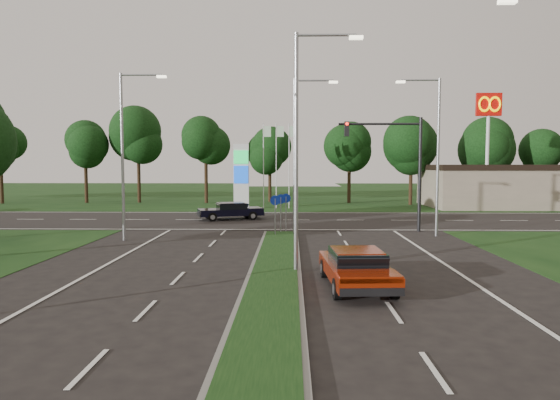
{
  "coord_description": "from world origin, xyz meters",
  "views": [
    {
      "loc": [
        0.63,
        -12.77,
        4.16
      ],
      "look_at": [
        0.0,
        14.34,
        2.2
      ],
      "focal_mm": 32.0,
      "sensor_mm": 36.0,
      "label": 1
    }
  ],
  "objects": [
    {
      "name": "gas_pylon",
      "position": [
        -3.79,
        33.05,
        3.2
      ],
      "size": [
        5.8,
        1.26,
        8.0
      ],
      "color": "silver",
      "rests_on": "ground"
    },
    {
      "name": "commercial_building",
      "position": [
        22.0,
        36.0,
        2.0
      ],
      "size": [
        16.0,
        9.0,
        4.0
      ],
      "primitive_type": "cube",
      "color": "gray",
      "rests_on": "ground"
    },
    {
      "name": "streetlight_right_far",
      "position": [
        8.8,
        16.0,
        5.08
      ],
      "size": [
        2.53,
        0.22,
        9.0
      ],
      "rotation": [
        0.0,
        0.0,
        3.14
      ],
      "color": "gray",
      "rests_on": "ground"
    },
    {
      "name": "median_signs",
      "position": [
        0.0,
        16.4,
        1.71
      ],
      "size": [
        1.16,
        1.76,
        2.38
      ],
      "color": "gray",
      "rests_on": "ground"
    },
    {
      "name": "streetlight_median_far",
      "position": [
        1.0,
        16.0,
        5.08
      ],
      "size": [
        2.53,
        0.22,
        9.0
      ],
      "color": "gray",
      "rests_on": "ground"
    },
    {
      "name": "streetlight_median_near",
      "position": [
        1.0,
        6.0,
        5.08
      ],
      "size": [
        2.53,
        0.22,
        9.0
      ],
      "color": "gray",
      "rests_on": "ground"
    },
    {
      "name": "median_kerb",
      "position": [
        0.0,
        4.0,
        0.06
      ],
      "size": [
        2.0,
        26.0,
        0.12
      ],
      "primitive_type": "cube",
      "color": "slate",
      "rests_on": "ground"
    },
    {
      "name": "traffic_signal",
      "position": [
        7.19,
        18.0,
        4.65
      ],
      "size": [
        5.1,
        0.42,
        7.0
      ],
      "color": "black",
      "rests_on": "ground"
    },
    {
      "name": "navy_sedan",
      "position": [
        -3.91,
        24.23,
        0.69
      ],
      "size": [
        5.05,
        3.29,
        1.29
      ],
      "rotation": [
        0.0,
        0.0,
        1.89
      ],
      "color": "black",
      "rests_on": "ground"
    },
    {
      "name": "streetlight_left_far",
      "position": [
        -8.3,
        14.0,
        5.08
      ],
      "size": [
        2.53,
        0.22,
        9.0
      ],
      "color": "gray",
      "rests_on": "ground"
    },
    {
      "name": "ground",
      "position": [
        0.0,
        0.0,
        0.0
      ],
      "size": [
        160.0,
        160.0,
        0.0
      ],
      "primitive_type": "plane",
      "color": "black",
      "rests_on": "ground"
    },
    {
      "name": "verge_far",
      "position": [
        0.0,
        55.0,
        0.0
      ],
      "size": [
        160.0,
        50.0,
        0.02
      ],
      "primitive_type": "cube",
      "color": "black",
      "rests_on": "ground"
    },
    {
      "name": "red_sedan",
      "position": [
        2.82,
        3.85,
        0.7
      ],
      "size": [
        2.24,
        4.86,
        1.31
      ],
      "rotation": [
        0.0,
        0.0,
        0.06
      ],
      "color": "maroon",
      "rests_on": "ground"
    },
    {
      "name": "mcdonalds_sign",
      "position": [
        18.0,
        31.97,
        7.99
      ],
      "size": [
        2.2,
        0.47,
        10.4
      ],
      "color": "silver",
      "rests_on": "ground"
    },
    {
      "name": "cross_road",
      "position": [
        0.0,
        24.0,
        0.0
      ],
      "size": [
        160.0,
        12.0,
        0.02
      ],
      "primitive_type": "cube",
      "color": "black",
      "rests_on": "ground"
    },
    {
      "name": "treeline_far",
      "position": [
        0.1,
        39.93,
        6.83
      ],
      "size": [
        6.0,
        6.0,
        9.9
      ],
      "color": "black",
      "rests_on": "ground"
    }
  ]
}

